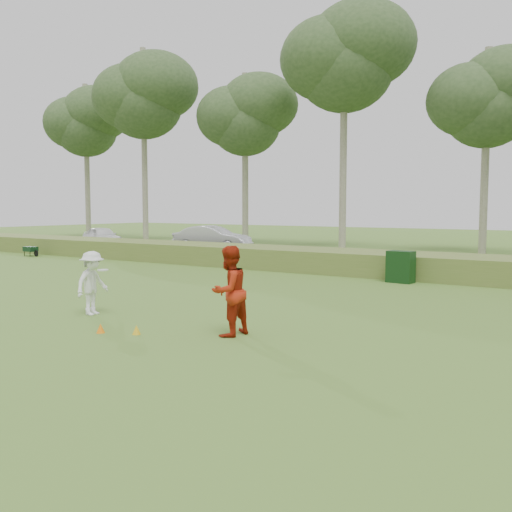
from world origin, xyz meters
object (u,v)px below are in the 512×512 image
Objects in this scene: utility_cabinet at (401,267)px; car_mid at (212,239)px; car_left at (102,237)px; player_white at (92,283)px; cone_orange at (101,328)px; cone_yellow at (136,330)px; player_red at (229,291)px.

utility_cabinet is 0.25× the size of car_mid.
utility_cabinet is 23.28m from car_left.
player_white is 2.32m from cone_orange.
car_left reaches higher than utility_cabinet.
cone_yellow is (2.52, -1.00, -0.70)m from player_white.
car_mid is (-13.76, 6.90, 0.25)m from utility_cabinet.
car_mid reaches higher than car_left.
player_white is 1.41× the size of utility_cabinet.
player_red is at bearing 27.84° from cone_orange.
cone_orange is (-2.48, -1.31, -0.85)m from player_red.
cone_orange is (1.77, -1.32, -0.70)m from player_white.
cone_yellow is 0.04× the size of car_mid.
car_mid is at bearing 158.11° from utility_cabinet.
player_white is 2.80m from cone_yellow.
player_red is at bearing -97.18° from player_white.
player_red is 21.79m from car_mid.
player_white is 0.41× the size of car_left.
car_mid is (-11.08, 18.37, 0.72)m from cone_orange.
player_white is 4.25m from player_red.
cone_yellow is at bearing -95.09° from utility_cabinet.
player_white reaches higher than car_mid.
car_mid is at bearing 21.62° from player_white.
player_red is 27.61m from car_left.
player_white reaches higher than cone_yellow.
player_white is at bearing -83.26° from player_red.
cone_yellow is (-1.73, -0.99, -0.85)m from player_red.
utility_cabinet reaches higher than cone_orange.
player_red reaches higher than car_mid.
utility_cabinet is at bearing -85.21° from car_left.
car_mid is (8.68, 0.69, 0.10)m from car_left.
utility_cabinet is at bearing -30.69° from player_white.
player_red is 10.17m from utility_cabinet.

